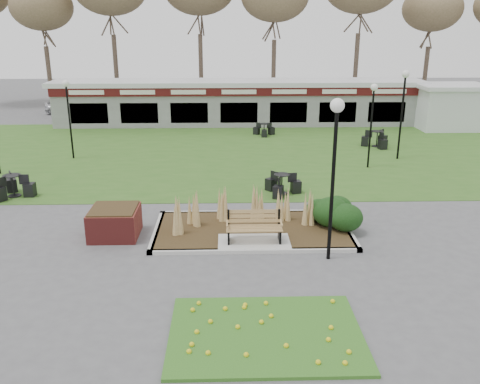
{
  "coord_description": "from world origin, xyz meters",
  "views": [
    {
      "loc": [
        -0.82,
        -14.11,
        6.48
      ],
      "look_at": [
        -0.38,
        2.0,
        1.11
      ],
      "focal_mm": 38.0,
      "sensor_mm": 36.0,
      "label": 1
    }
  ],
  "objects_px": {
    "lamp_post_far_left": "(68,102)",
    "bistro_set_b": "(282,187)",
    "bistro_set_c": "(264,131)",
    "brick_planter": "(115,222)",
    "lamp_post_near_right": "(335,145)",
    "service_hut": "(450,106)",
    "lamp_post_far_right": "(404,95)",
    "bistro_set_d": "(377,141)",
    "car_black": "(124,99)",
    "lamp_post_mid_right": "(373,107)",
    "bistro_set_a": "(14,189)",
    "car_silver": "(71,105)",
    "park_bench": "(254,226)",
    "food_pavilion": "(238,102)"
  },
  "relations": [
    {
      "from": "car_black",
      "to": "bistro_set_c",
      "type": "bearing_deg",
      "value": -154.27
    },
    {
      "from": "park_bench",
      "to": "car_silver",
      "type": "bearing_deg",
      "value": 117.32
    },
    {
      "from": "service_hut",
      "to": "lamp_post_mid_right",
      "type": "relative_size",
      "value": 1.12
    },
    {
      "from": "lamp_post_far_right",
      "to": "lamp_post_far_left",
      "type": "bearing_deg",
      "value": 178.1
    },
    {
      "from": "car_silver",
      "to": "lamp_post_far_right",
      "type": "bearing_deg",
      "value": -129.05
    },
    {
      "from": "food_pavilion",
      "to": "car_black",
      "type": "xyz_separation_m",
      "value": [
        -8.98,
        7.04,
        -0.79
      ]
    },
    {
      "from": "park_bench",
      "to": "bistro_set_c",
      "type": "bearing_deg",
      "value": 84.75
    },
    {
      "from": "lamp_post_far_left",
      "to": "bistro_set_b",
      "type": "height_order",
      "value": "lamp_post_far_left"
    },
    {
      "from": "car_silver",
      "to": "lamp_post_far_left",
      "type": "bearing_deg",
      "value": -167.83
    },
    {
      "from": "service_hut",
      "to": "lamp_post_mid_right",
      "type": "xyz_separation_m",
      "value": [
        -7.66,
        -9.19,
        1.4
      ]
    },
    {
      "from": "lamp_post_far_right",
      "to": "brick_planter",
      "type": "bearing_deg",
      "value": -142.38
    },
    {
      "from": "food_pavilion",
      "to": "car_black",
      "type": "distance_m",
      "value": 11.44
    },
    {
      "from": "lamp_post_far_left",
      "to": "car_black",
      "type": "distance_m",
      "value": 16.24
    },
    {
      "from": "lamp_post_near_right",
      "to": "brick_planter",
      "type": "bearing_deg",
      "value": 164.15
    },
    {
      "from": "lamp_post_near_right",
      "to": "service_hut",
      "type": "bearing_deg",
      "value": 58.83
    },
    {
      "from": "lamp_post_far_left",
      "to": "bistro_set_d",
      "type": "relative_size",
      "value": 2.47
    },
    {
      "from": "lamp_post_far_right",
      "to": "bistro_set_c",
      "type": "height_order",
      "value": "lamp_post_far_right"
    },
    {
      "from": "food_pavilion",
      "to": "lamp_post_far_right",
      "type": "height_order",
      "value": "lamp_post_far_right"
    },
    {
      "from": "lamp_post_near_right",
      "to": "lamp_post_far_left",
      "type": "distance_m",
      "value": 15.86
    },
    {
      "from": "brick_planter",
      "to": "car_black",
      "type": "relative_size",
      "value": 0.36
    },
    {
      "from": "bistro_set_d",
      "to": "car_black",
      "type": "height_order",
      "value": "car_black"
    },
    {
      "from": "bistro_set_c",
      "to": "lamp_post_near_right",
      "type": "bearing_deg",
      "value": -87.85
    },
    {
      "from": "bistro_set_c",
      "to": "service_hut",
      "type": "bearing_deg",
      "value": 8.76
    },
    {
      "from": "service_hut",
      "to": "bistro_set_c",
      "type": "height_order",
      "value": "service_hut"
    },
    {
      "from": "service_hut",
      "to": "lamp_post_far_left",
      "type": "bearing_deg",
      "value": -162.16
    },
    {
      "from": "service_hut",
      "to": "bistro_set_b",
      "type": "bearing_deg",
      "value": -133.1
    },
    {
      "from": "service_hut",
      "to": "lamp_post_far_right",
      "type": "xyz_separation_m",
      "value": [
        -5.75,
        -7.63,
        1.73
      ]
    },
    {
      "from": "lamp_post_mid_right",
      "to": "food_pavilion",
      "type": "bearing_deg",
      "value": 117.65
    },
    {
      "from": "lamp_post_mid_right",
      "to": "lamp_post_far_left",
      "type": "bearing_deg",
      "value": 171.72
    },
    {
      "from": "food_pavilion",
      "to": "bistro_set_c",
      "type": "distance_m",
      "value": 4.27
    },
    {
      "from": "service_hut",
      "to": "bistro_set_b",
      "type": "distance_m",
      "value": 17.8
    },
    {
      "from": "brick_planter",
      "to": "bistro_set_a",
      "type": "distance_m",
      "value": 6.23
    },
    {
      "from": "bistro_set_a",
      "to": "lamp_post_near_right",
      "type": "bearing_deg",
      "value": -27.4
    },
    {
      "from": "service_hut",
      "to": "bistro_set_b",
      "type": "relative_size",
      "value": 2.94
    },
    {
      "from": "service_hut",
      "to": "lamp_post_far_right",
      "type": "height_order",
      "value": "lamp_post_far_right"
    },
    {
      "from": "lamp_post_near_right",
      "to": "bistro_set_d",
      "type": "bearing_deg",
      "value": 68.91
    },
    {
      "from": "service_hut",
      "to": "car_silver",
      "type": "height_order",
      "value": "service_hut"
    },
    {
      "from": "lamp_post_near_right",
      "to": "bistro_set_d",
      "type": "relative_size",
      "value": 2.93
    },
    {
      "from": "park_bench",
      "to": "lamp_post_far_right",
      "type": "xyz_separation_m",
      "value": [
        7.75,
        10.12,
        2.59
      ]
    },
    {
      "from": "lamp_post_mid_right",
      "to": "bistro_set_a",
      "type": "distance_m",
      "value": 15.7
    },
    {
      "from": "lamp_post_mid_right",
      "to": "bistro_set_d",
      "type": "distance_m",
      "value": 5.17
    },
    {
      "from": "brick_planter",
      "to": "park_bench",
      "type": "bearing_deg",
      "value": -9.69
    },
    {
      "from": "service_hut",
      "to": "lamp_post_far_left",
      "type": "relative_size",
      "value": 1.13
    },
    {
      "from": "park_bench",
      "to": "car_silver",
      "type": "xyz_separation_m",
      "value": [
        -12.52,
        24.24,
        0.03
      ]
    },
    {
      "from": "brick_planter",
      "to": "lamp_post_near_right",
      "type": "xyz_separation_m",
      "value": [
        6.5,
        -1.85,
        2.89
      ]
    },
    {
      "from": "park_bench",
      "to": "bistro_set_d",
      "type": "relative_size",
      "value": 1.08
    },
    {
      "from": "bistro_set_c",
      "to": "lamp_post_far_left",
      "type": "bearing_deg",
      "value": -152.35
    },
    {
      "from": "lamp_post_far_right",
      "to": "park_bench",
      "type": "bearing_deg",
      "value": -127.47
    },
    {
      "from": "bistro_set_d",
      "to": "lamp_post_near_right",
      "type": "bearing_deg",
      "value": -111.09
    },
    {
      "from": "service_hut",
      "to": "bistro_set_b",
      "type": "xyz_separation_m",
      "value": [
        -12.14,
        -12.97,
        -1.16
      ]
    }
  ]
}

